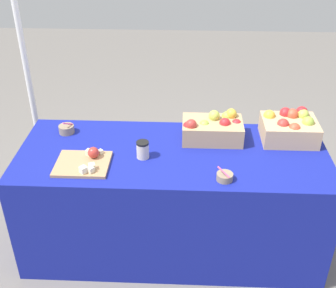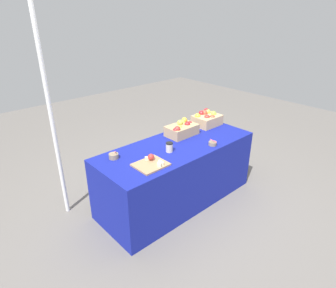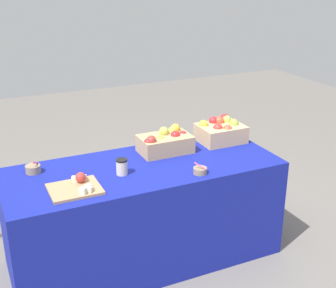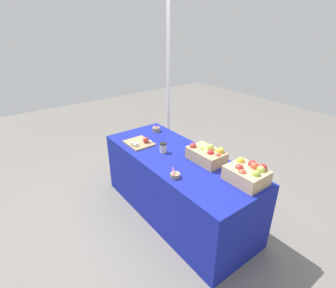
{
  "view_description": "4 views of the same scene",
  "coord_description": "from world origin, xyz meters",
  "px_view_note": "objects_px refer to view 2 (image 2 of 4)",
  "views": [
    {
      "loc": [
        0.07,
        -2.22,
        2.15
      ],
      "look_at": [
        -0.03,
        -0.05,
        0.83
      ],
      "focal_mm": 46.05,
      "sensor_mm": 36.0,
      "label": 1
    },
    {
      "loc": [
        -2.07,
        -2.13,
        2.14
      ],
      "look_at": [
        -0.13,
        0.01,
        0.79
      ],
      "focal_mm": 31.02,
      "sensor_mm": 36.0,
      "label": 2
    },
    {
      "loc": [
        -1.06,
        -2.69,
        2.03
      ],
      "look_at": [
        0.17,
        -0.04,
        0.89
      ],
      "focal_mm": 49.12,
      "sensor_mm": 36.0,
      "label": 3
    },
    {
      "loc": [
        1.89,
        -1.55,
        2.06
      ],
      "look_at": [
        -0.17,
        -0.01,
        0.83
      ],
      "focal_mm": 28.06,
      "sensor_mm": 36.0,
      "label": 4
    }
  ],
  "objects_px": {
    "sample_bowl_near": "(114,156)",
    "coffee_cup": "(169,147)",
    "cutting_board_front": "(151,163)",
    "apple_crate_middle": "(182,129)",
    "sample_bowl_mid": "(213,143)",
    "tent_pole": "(51,119)",
    "apple_crate_left": "(207,119)"
  },
  "relations": [
    {
      "from": "sample_bowl_near",
      "to": "coffee_cup",
      "type": "xyz_separation_m",
      "value": [
        0.53,
        -0.27,
        0.03
      ]
    },
    {
      "from": "cutting_board_front",
      "to": "coffee_cup",
      "type": "relative_size",
      "value": 2.91
    },
    {
      "from": "apple_crate_middle",
      "to": "sample_bowl_mid",
      "type": "xyz_separation_m",
      "value": [
        0.05,
        -0.44,
        -0.05
      ]
    },
    {
      "from": "apple_crate_middle",
      "to": "cutting_board_front",
      "type": "bearing_deg",
      "value": -156.22
    },
    {
      "from": "tent_pole",
      "to": "sample_bowl_mid",
      "type": "bearing_deg",
      "value": -34.76
    },
    {
      "from": "apple_crate_middle",
      "to": "coffee_cup",
      "type": "bearing_deg",
      "value": -150.76
    },
    {
      "from": "sample_bowl_mid",
      "to": "tent_pole",
      "type": "bearing_deg",
      "value": 145.24
    },
    {
      "from": "sample_bowl_mid",
      "to": "tent_pole",
      "type": "relative_size",
      "value": 0.04
    },
    {
      "from": "sample_bowl_near",
      "to": "apple_crate_middle",
      "type": "bearing_deg",
      "value": -2.11
    },
    {
      "from": "coffee_cup",
      "to": "sample_bowl_mid",
      "type": "bearing_deg",
      "value": -23.67
    },
    {
      "from": "coffee_cup",
      "to": "tent_pole",
      "type": "xyz_separation_m",
      "value": [
        -0.92,
        0.76,
        0.35
      ]
    },
    {
      "from": "coffee_cup",
      "to": "tent_pole",
      "type": "bearing_deg",
      "value": 140.45
    },
    {
      "from": "cutting_board_front",
      "to": "sample_bowl_mid",
      "type": "height_order",
      "value": "sample_bowl_mid"
    },
    {
      "from": "coffee_cup",
      "to": "apple_crate_left",
      "type": "bearing_deg",
      "value": 16.03
    },
    {
      "from": "cutting_board_front",
      "to": "sample_bowl_near",
      "type": "relative_size",
      "value": 3.12
    },
    {
      "from": "apple_crate_left",
      "to": "apple_crate_middle",
      "type": "height_order",
      "value": "apple_crate_left"
    },
    {
      "from": "apple_crate_left",
      "to": "sample_bowl_near",
      "type": "xyz_separation_m",
      "value": [
        -1.44,
        0.01,
        -0.06
      ]
    },
    {
      "from": "sample_bowl_mid",
      "to": "sample_bowl_near",
      "type": "bearing_deg",
      "value": 154.4
    },
    {
      "from": "sample_bowl_mid",
      "to": "cutting_board_front",
      "type": "bearing_deg",
      "value": 172.02
    },
    {
      "from": "apple_crate_middle",
      "to": "sample_bowl_near",
      "type": "height_order",
      "value": "apple_crate_middle"
    },
    {
      "from": "cutting_board_front",
      "to": "coffee_cup",
      "type": "distance_m",
      "value": 0.34
    },
    {
      "from": "apple_crate_left",
      "to": "sample_bowl_mid",
      "type": "bearing_deg",
      "value": -133.01
    },
    {
      "from": "apple_crate_left",
      "to": "apple_crate_middle",
      "type": "bearing_deg",
      "value": -177.12
    },
    {
      "from": "tent_pole",
      "to": "coffee_cup",
      "type": "bearing_deg",
      "value": -39.55
    },
    {
      "from": "sample_bowl_near",
      "to": "coffee_cup",
      "type": "relative_size",
      "value": 0.93
    },
    {
      "from": "cutting_board_front",
      "to": "sample_bowl_near",
      "type": "xyz_separation_m",
      "value": [
        -0.2,
        0.37,
        0.01
      ]
    },
    {
      "from": "cutting_board_front",
      "to": "tent_pole",
      "type": "xyz_separation_m",
      "value": [
        -0.59,
        0.85,
        0.38
      ]
    },
    {
      "from": "sample_bowl_mid",
      "to": "coffee_cup",
      "type": "distance_m",
      "value": 0.52
    },
    {
      "from": "sample_bowl_near",
      "to": "coffee_cup",
      "type": "distance_m",
      "value": 0.59
    },
    {
      "from": "cutting_board_front",
      "to": "sample_bowl_near",
      "type": "distance_m",
      "value": 0.42
    },
    {
      "from": "sample_bowl_near",
      "to": "tent_pole",
      "type": "xyz_separation_m",
      "value": [
        -0.39,
        0.48,
        0.37
      ]
    },
    {
      "from": "apple_crate_left",
      "to": "sample_bowl_near",
      "type": "distance_m",
      "value": 1.44
    }
  ]
}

